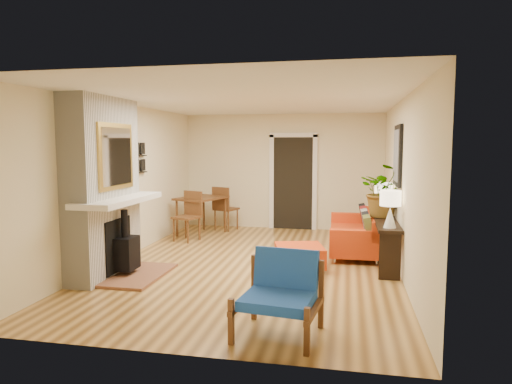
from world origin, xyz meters
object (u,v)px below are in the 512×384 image
at_px(blue_chair, 281,289).
at_px(lamp_near, 390,205).
at_px(houseplant, 385,191).
at_px(console_table, 386,229).
at_px(ottoman, 299,255).
at_px(sofa, 358,233).
at_px(dining_table, 204,205).
at_px(lamp_far, 383,194).

bearing_deg(blue_chair, lamp_near, 60.80).
relative_size(lamp_near, houseplant, 0.61).
distance_m(blue_chair, console_table, 3.18).
distance_m(ottoman, blue_chair, 2.43).
relative_size(ottoman, houseplant, 0.98).
relative_size(sofa, houseplant, 2.25).
bearing_deg(lamp_near, dining_table, 145.65).
distance_m(sofa, console_table, 0.94).
relative_size(blue_chair, lamp_near, 1.64).
xyz_separation_m(blue_chair, console_table, (1.26, 2.92, 0.13)).
height_order(ottoman, lamp_far, lamp_far).
height_order(blue_chair, houseplant, houseplant).
bearing_deg(ottoman, houseplant, 31.59).
distance_m(console_table, lamp_far, 0.82).
xyz_separation_m(lamp_near, lamp_far, (0.00, 1.34, 0.00)).
bearing_deg(lamp_far, lamp_near, -90.00).
height_order(blue_chair, lamp_near, lamp_near).
distance_m(lamp_near, lamp_far, 1.34).
bearing_deg(blue_chair, console_table, 66.77).
bearing_deg(lamp_near, console_table, 90.00).
height_order(dining_table, lamp_far, lamp_far).
height_order(ottoman, houseplant, houseplant).
distance_m(lamp_far, houseplant, 0.38).
bearing_deg(houseplant, console_table, -88.09).
relative_size(ottoman, console_table, 0.47).
height_order(dining_table, lamp_near, lamp_near).
relative_size(blue_chair, lamp_far, 1.64).
bearing_deg(dining_table, houseplant, -22.36).
distance_m(sofa, blue_chair, 3.85).
bearing_deg(blue_chair, houseplant, 68.89).
bearing_deg(console_table, dining_table, 153.70).
height_order(sofa, dining_table, dining_table).
xyz_separation_m(ottoman, lamp_near, (1.32, -0.17, 0.85)).
relative_size(dining_table, lamp_near, 3.45).
xyz_separation_m(console_table, lamp_far, (0.00, 0.66, 0.49)).
relative_size(dining_table, console_table, 1.01).
xyz_separation_m(ottoman, console_table, (1.32, 0.50, 0.37)).
xyz_separation_m(sofa, dining_table, (-3.18, 0.95, 0.30)).
relative_size(blue_chair, houseplant, 1.01).
height_order(blue_chair, dining_table, dining_table).
relative_size(console_table, houseplant, 2.10).
distance_m(ottoman, lamp_near, 1.58).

